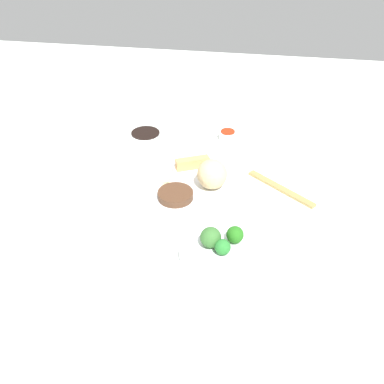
% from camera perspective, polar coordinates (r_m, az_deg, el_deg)
% --- Properties ---
extents(tabletop, '(2.20, 2.20, 0.02)m').
position_cam_1_polar(tabletop, '(1.32, -2.31, 0.36)').
color(tabletop, white).
rests_on(tabletop, ground).
extents(main_plate, '(0.30, 0.30, 0.02)m').
position_cam_1_polar(main_plate, '(1.31, -0.91, 0.91)').
color(main_plate, white).
rests_on(main_plate, tabletop).
extents(rice_scoop, '(0.08, 0.08, 0.08)m').
position_cam_1_polar(rice_scoop, '(1.26, 2.42, 2.14)').
color(rice_scoop, '#D2B47E').
rests_on(rice_scoop, main_plate).
extents(spring_roll, '(0.10, 0.06, 0.03)m').
position_cam_1_polar(spring_roll, '(1.36, 0.07, 3.47)').
color(spring_roll, tan).
rests_on(spring_roll, main_plate).
extents(crab_rangoon_wonton, '(0.07, 0.07, 0.01)m').
position_cam_1_polar(crab_rangoon_wonton, '(1.32, -4.11, 1.98)').
color(crab_rangoon_wonton, beige).
rests_on(crab_rangoon_wonton, main_plate).
extents(stir_fry_heap, '(0.09, 0.09, 0.02)m').
position_cam_1_polar(stir_fry_heap, '(1.24, -1.99, -0.35)').
color(stir_fry_heap, '#4D301F').
rests_on(stir_fry_heap, main_plate).
extents(broccoli_plate, '(0.20, 0.20, 0.01)m').
position_cam_1_polar(broccoli_plate, '(1.10, 3.69, -7.21)').
color(broccoli_plate, white).
rests_on(broccoli_plate, tabletop).
extents(broccoli_floret_0, '(0.05, 0.05, 0.05)m').
position_cam_1_polar(broccoli_floret_0, '(1.09, 2.24, -5.43)').
color(broccoli_floret_0, '#34682D').
rests_on(broccoli_floret_0, broccoli_plate).
extents(broccoli_floret_1, '(0.04, 0.04, 0.04)m').
position_cam_1_polar(broccoli_floret_1, '(1.10, 5.14, -5.08)').
color(broccoli_floret_1, '#236819').
rests_on(broccoli_floret_1, broccoli_plate).
extents(broccoli_floret_2, '(0.04, 0.04, 0.04)m').
position_cam_1_polar(broccoli_floret_2, '(1.07, 3.67, -6.56)').
color(broccoli_floret_2, '#27752C').
rests_on(broccoli_floret_2, broccoli_plate).
extents(soy_sauce_bowl, '(0.11, 0.11, 0.03)m').
position_cam_1_polar(soy_sauce_bowl, '(1.52, -5.54, 6.44)').
color(soy_sauce_bowl, white).
rests_on(soy_sauce_bowl, tabletop).
extents(soy_sauce_bowl_liquid, '(0.09, 0.09, 0.00)m').
position_cam_1_polar(soy_sauce_bowl_liquid, '(1.52, -5.57, 7.02)').
color(soy_sauce_bowl_liquid, black).
rests_on(soy_sauce_bowl_liquid, soy_sauce_bowl).
extents(sauce_ramekin_sweet_and_sour, '(0.05, 0.05, 0.03)m').
position_cam_1_polar(sauce_ramekin_sweet_and_sour, '(1.54, 4.26, 6.69)').
color(sauce_ramekin_sweet_and_sour, white).
rests_on(sauce_ramekin_sweet_and_sour, tabletop).
extents(sauce_ramekin_sweet_and_sour_liquid, '(0.04, 0.04, 0.00)m').
position_cam_1_polar(sauce_ramekin_sweet_and_sour_liquid, '(1.53, 4.29, 7.21)').
color(sauce_ramekin_sweet_and_sour_liquid, red).
rests_on(sauce_ramekin_sweet_and_sour_liquid, sauce_ramekin_sweet_and_sour).
extents(teacup, '(0.06, 0.06, 0.06)m').
position_cam_1_polar(teacup, '(1.25, -17.50, -1.80)').
color(teacup, silver).
rests_on(teacup, tabletop).
extents(chopsticks_pair, '(0.18, 0.15, 0.01)m').
position_cam_1_polar(chopsticks_pair, '(1.32, 10.54, 0.40)').
color(chopsticks_pair, '#9D834A').
rests_on(chopsticks_pair, tabletop).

